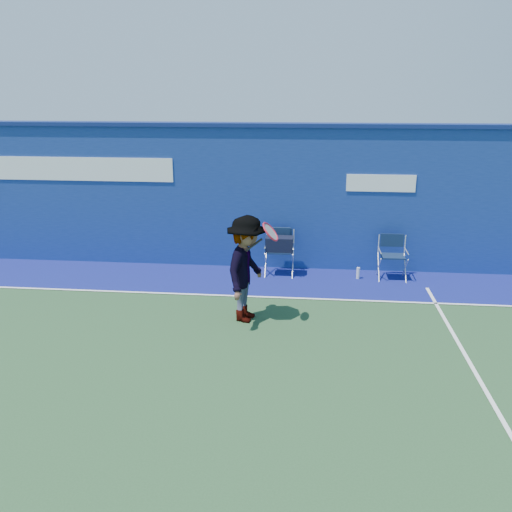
# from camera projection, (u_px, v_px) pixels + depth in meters

# --- Properties ---
(ground) EXTENTS (80.00, 80.00, 0.00)m
(ground) POSITION_uv_depth(u_px,v_px,m) (143.00, 381.00, 7.26)
(ground) COLOR #254626
(ground) RESTS_ON ground
(stadium_wall) EXTENTS (24.00, 0.50, 3.08)m
(stadium_wall) POSITION_uv_depth(u_px,v_px,m) (210.00, 195.00, 11.74)
(stadium_wall) COLOR navy
(stadium_wall) RESTS_ON ground
(out_of_bounds_strip) EXTENTS (24.00, 1.80, 0.01)m
(out_of_bounds_strip) POSITION_uv_depth(u_px,v_px,m) (202.00, 279.00, 11.15)
(out_of_bounds_strip) COLOR navy
(out_of_bounds_strip) RESTS_ON ground
(court_lines) EXTENTS (24.00, 12.00, 0.01)m
(court_lines) POSITION_uv_depth(u_px,v_px,m) (155.00, 359.00, 7.82)
(court_lines) COLOR white
(court_lines) RESTS_ON out_of_bounds_strip
(directors_chair_left) EXTENTS (0.57, 0.53, 0.96)m
(directors_chair_left) POSITION_uv_depth(u_px,v_px,m) (279.00, 256.00, 11.32)
(directors_chair_left) COLOR silver
(directors_chair_left) RESTS_ON ground
(directors_chair_right) EXTENTS (0.54, 0.48, 0.90)m
(directors_chair_right) POSITION_uv_depth(u_px,v_px,m) (392.00, 266.00, 11.11)
(directors_chair_right) COLOR silver
(directors_chair_right) RESTS_ON ground
(water_bottle) EXTENTS (0.07, 0.07, 0.25)m
(water_bottle) POSITION_uv_depth(u_px,v_px,m) (358.00, 273.00, 11.13)
(water_bottle) COLOR silver
(water_bottle) RESTS_ON ground
(tennis_player) EXTENTS (1.01, 1.28, 1.80)m
(tennis_player) POSITION_uv_depth(u_px,v_px,m) (247.00, 269.00, 8.95)
(tennis_player) COLOR #EA4738
(tennis_player) RESTS_ON ground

